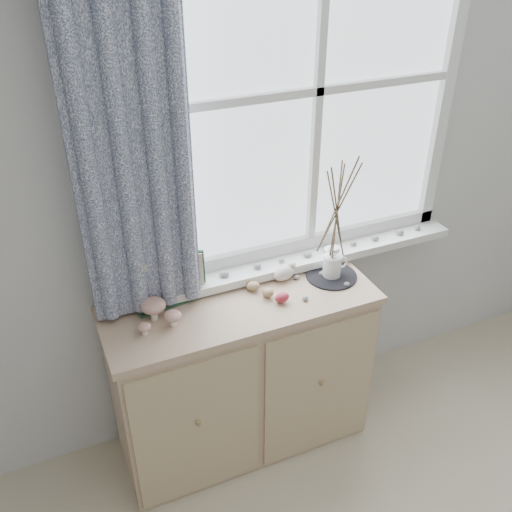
% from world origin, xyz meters
% --- Properties ---
extents(sideboard, '(1.20, 0.45, 0.85)m').
position_xyz_m(sideboard, '(-0.15, 1.75, 0.43)').
color(sideboard, tan).
rests_on(sideboard, ground).
extents(botanical_book, '(0.37, 0.18, 0.25)m').
position_xyz_m(botanical_book, '(-0.42, 1.85, 0.97)').
color(botanical_book, '#21452F').
rests_on(botanical_book, sideboard).
extents(toadstool_cluster, '(0.18, 0.16, 0.10)m').
position_xyz_m(toadstool_cluster, '(-0.51, 1.76, 0.91)').
color(toadstool_cluster, white).
rests_on(toadstool_cluster, sideboard).
extents(wooden_eggs, '(0.13, 0.17, 0.06)m').
position_xyz_m(wooden_eggs, '(-0.03, 1.75, 0.88)').
color(wooden_eggs, tan).
rests_on(wooden_eggs, sideboard).
extents(songbird_figurine, '(0.16, 0.10, 0.08)m').
position_xyz_m(songbird_figurine, '(0.10, 1.84, 0.89)').
color(songbird_figurine, silver).
rests_on(songbird_figurine, sideboard).
extents(crocheted_doily, '(0.23, 0.23, 0.01)m').
position_xyz_m(crocheted_doily, '(0.31, 1.77, 0.85)').
color(crocheted_doily, black).
rests_on(crocheted_doily, sideboard).
extents(twig_pitcher, '(0.28, 0.28, 0.63)m').
position_xyz_m(twig_pitcher, '(0.31, 1.77, 1.21)').
color(twig_pitcher, white).
rests_on(twig_pitcher, crocheted_doily).
extents(sideboard_pebbles, '(0.33, 0.22, 0.02)m').
position_xyz_m(sideboard_pebbles, '(0.18, 1.76, 0.86)').
color(sideboard_pebbles, '#97979A').
rests_on(sideboard_pebbles, sideboard).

